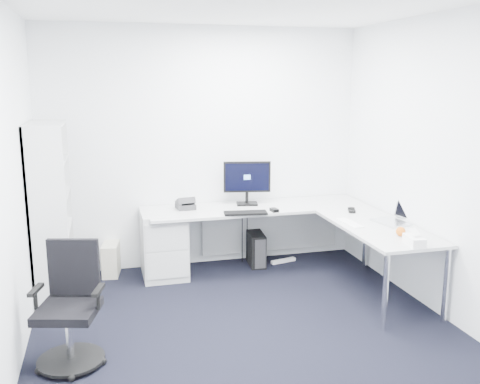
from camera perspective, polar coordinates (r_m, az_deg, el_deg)
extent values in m
plane|color=black|center=(4.53, 1.62, -15.95)|extent=(4.20, 4.20, 0.00)
cube|color=white|center=(6.10, -3.90, 4.67)|extent=(3.60, 0.02, 2.70)
cube|color=white|center=(2.22, 17.49, -8.98)|extent=(3.60, 0.02, 2.70)
cube|color=white|center=(3.97, -24.03, -0.29)|extent=(0.02, 4.20, 2.70)
cube|color=white|center=(4.90, 22.37, 1.99)|extent=(0.02, 4.20, 2.70)
cube|color=#B6B8B8|center=(5.91, -8.13, -5.47)|extent=(0.47, 0.59, 0.72)
cube|color=black|center=(6.24, 1.72, -6.09)|extent=(0.21, 0.40, 0.38)
cube|color=beige|center=(6.12, -13.58, -6.93)|extent=(0.22, 0.39, 0.35)
cube|color=white|center=(6.38, 4.64, -7.32)|extent=(0.32, 0.13, 0.04)
cube|color=black|center=(5.66, 0.60, -2.24)|extent=(0.47, 0.22, 0.02)
cube|color=black|center=(5.77, 3.67, -1.93)|extent=(0.08, 0.12, 0.03)
cube|color=white|center=(5.40, 11.64, -3.26)|extent=(0.12, 0.37, 0.01)
sphere|color=orange|center=(5.08, 16.77, -4.05)|extent=(0.09, 0.09, 0.09)
cube|color=white|center=(4.84, 18.09, -4.97)|extent=(0.15, 0.24, 0.08)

